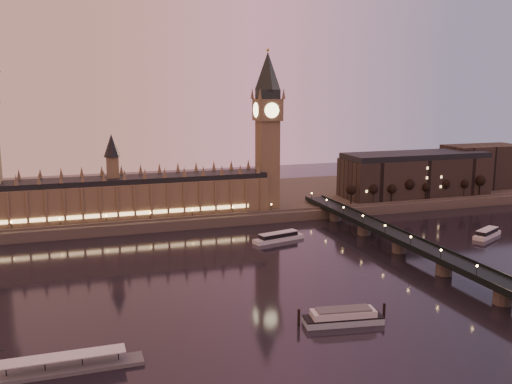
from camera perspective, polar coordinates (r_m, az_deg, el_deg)
ground at (r=258.12m, az=-1.30°, el=-9.03°), size 700.00×700.00×0.00m
far_embankment at (r=418.58m, az=-3.97°, el=-0.93°), size 560.00×130.00×6.00m
palace_of_westminster at (r=360.79m, az=-13.10°, el=-0.04°), size 180.00×26.62×52.00m
big_ben at (r=375.54m, az=1.17°, el=7.15°), size 17.68×17.68×104.00m
westminster_bridge at (r=295.00m, az=16.07°, el=-5.80°), size 13.20×260.00×15.30m
city_block at (r=454.77m, az=17.72°, el=1.97°), size 155.00×45.00×34.00m
bare_tree_0 at (r=393.13m, az=9.55°, el=0.13°), size 6.66×6.66×13.55m
bare_tree_1 at (r=400.34m, az=11.47°, el=0.26°), size 6.66×6.66×13.55m
bare_tree_2 at (r=407.98m, az=13.32°, el=0.38°), size 6.66×6.66×13.55m
bare_tree_3 at (r=416.04m, az=15.10°, el=0.49°), size 6.66×6.66×13.55m
bare_tree_4 at (r=424.48m, az=16.81°, el=0.60°), size 6.66×6.66×13.55m
bare_tree_5 at (r=433.28m, az=18.45°, el=0.70°), size 6.66×6.66×13.55m
bare_tree_6 at (r=442.43m, az=20.03°, el=0.80°), size 6.66×6.66×13.55m
bare_tree_7 at (r=451.90m, az=21.54°, el=0.90°), size 6.66×6.66×13.55m
cruise_boat_a at (r=323.88m, az=2.27°, el=-4.52°), size 31.74×13.94×4.97m
cruise_boat_c at (r=357.71m, az=22.11°, el=-3.85°), size 24.88×17.39×4.92m
moored_barge at (r=218.02m, az=8.71°, el=-12.23°), size 33.70×12.38×6.24m
pontoon_pier at (r=192.98m, az=-18.38°, el=-16.27°), size 45.98×7.66×12.26m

